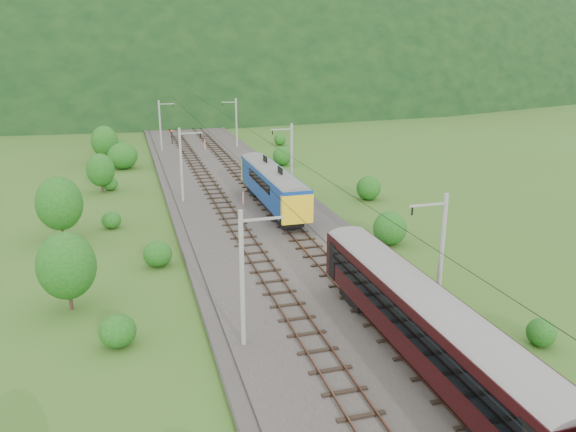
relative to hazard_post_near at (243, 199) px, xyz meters
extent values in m
plane|color=#37531A|center=(0.23, -28.41, -1.05)|extent=(600.00, 600.00, 0.00)
cube|color=#38332D|center=(0.23, -18.41, -0.90)|extent=(14.00, 220.00, 0.30)
cube|color=#523123|center=(-2.89, -18.41, -0.55)|extent=(0.08, 220.00, 0.15)
cube|color=#523123|center=(-1.45, -18.41, -0.55)|extent=(0.08, 220.00, 0.15)
cube|color=black|center=(-2.17, -18.41, -0.69)|extent=(2.40, 220.00, 0.12)
cube|color=#523123|center=(1.91, -18.41, -0.55)|extent=(0.08, 220.00, 0.15)
cube|color=#523123|center=(3.35, -18.41, -0.55)|extent=(0.08, 220.00, 0.15)
cube|color=black|center=(2.63, -18.41, -0.69)|extent=(2.40, 220.00, 0.12)
cylinder|color=gray|center=(-5.97, -28.41, 3.25)|extent=(0.28, 0.28, 8.00)
cube|color=gray|center=(-4.77, -28.41, 6.65)|extent=(2.40, 0.12, 0.12)
cylinder|color=black|center=(-3.77, -28.41, 6.35)|extent=(0.10, 0.10, 0.50)
cylinder|color=gray|center=(-5.97, 3.59, 3.25)|extent=(0.28, 0.28, 8.00)
cube|color=gray|center=(-4.77, 3.59, 6.65)|extent=(2.40, 0.12, 0.12)
cylinder|color=black|center=(-3.77, 3.59, 6.35)|extent=(0.10, 0.10, 0.50)
cylinder|color=gray|center=(-5.97, 35.59, 3.25)|extent=(0.28, 0.28, 8.00)
cube|color=gray|center=(-4.77, 35.59, 6.65)|extent=(2.40, 0.12, 0.12)
cylinder|color=black|center=(-3.77, 35.59, 6.35)|extent=(0.10, 0.10, 0.50)
cylinder|color=gray|center=(-5.97, 67.59, 3.25)|extent=(0.28, 0.28, 8.00)
cube|color=gray|center=(-4.77, 67.59, 6.65)|extent=(2.40, 0.12, 0.12)
cylinder|color=black|center=(-3.77, 67.59, 6.35)|extent=(0.10, 0.10, 0.50)
cylinder|color=gray|center=(-5.97, 99.59, 3.25)|extent=(0.28, 0.28, 8.00)
cube|color=gray|center=(-4.77, 99.59, 6.65)|extent=(2.40, 0.12, 0.12)
cylinder|color=black|center=(-3.77, 99.59, 6.35)|extent=(0.10, 0.10, 0.50)
cylinder|color=gray|center=(6.43, -28.41, 3.25)|extent=(0.28, 0.28, 8.00)
cube|color=gray|center=(5.23, -28.41, 6.65)|extent=(2.40, 0.12, 0.12)
cylinder|color=black|center=(4.23, -28.41, 6.35)|extent=(0.10, 0.10, 0.50)
cylinder|color=gray|center=(6.43, 3.59, 3.25)|extent=(0.28, 0.28, 8.00)
cube|color=gray|center=(5.23, 3.59, 6.65)|extent=(2.40, 0.12, 0.12)
cylinder|color=black|center=(4.23, 3.59, 6.35)|extent=(0.10, 0.10, 0.50)
cylinder|color=gray|center=(6.43, 35.59, 3.25)|extent=(0.28, 0.28, 8.00)
cube|color=gray|center=(5.23, 35.59, 6.65)|extent=(2.40, 0.12, 0.12)
cylinder|color=black|center=(4.23, 35.59, 6.35)|extent=(0.10, 0.10, 0.50)
cylinder|color=gray|center=(6.43, 67.59, 3.25)|extent=(0.28, 0.28, 8.00)
cube|color=gray|center=(5.23, 67.59, 6.65)|extent=(2.40, 0.12, 0.12)
cylinder|color=black|center=(4.23, 67.59, 6.35)|extent=(0.10, 0.10, 0.50)
cylinder|color=gray|center=(6.43, 99.59, 3.25)|extent=(0.28, 0.28, 8.00)
cube|color=gray|center=(5.23, 99.59, 6.65)|extent=(2.40, 0.12, 0.12)
cylinder|color=black|center=(4.23, 99.59, 6.35)|extent=(0.10, 0.10, 0.50)
cylinder|color=black|center=(-2.17, -18.41, 6.05)|extent=(0.03, 198.00, 0.03)
cylinder|color=black|center=(2.63, -18.41, 6.05)|extent=(0.03, 198.00, 0.03)
ellipsoid|color=black|center=(0.23, 231.59, -1.05)|extent=(504.00, 360.00, 244.00)
cube|color=black|center=(2.63, -33.17, 1.87)|extent=(2.84, 21.56, 2.94)
cylinder|color=gray|center=(2.63, -33.17, 3.20)|extent=(2.84, 21.45, 2.84)
cube|color=black|center=(1.19, -33.17, 2.23)|extent=(0.05, 18.97, 1.13)
cube|color=black|center=(4.07, -33.17, 2.23)|extent=(0.05, 18.97, 1.13)
cube|color=black|center=(2.63, -25.63, -0.04)|extent=(2.16, 3.14, 0.88)
cube|color=#123E93|center=(2.63, -2.26, 1.87)|extent=(2.84, 17.64, 2.94)
cylinder|color=gray|center=(2.63, -2.26, 3.20)|extent=(2.84, 17.55, 2.84)
cube|color=black|center=(1.19, -2.26, 2.23)|extent=(0.05, 15.52, 1.13)
cube|color=black|center=(4.07, -2.26, 2.23)|extent=(0.05, 15.52, 1.13)
cube|color=black|center=(2.63, -8.43, -0.04)|extent=(2.16, 3.14, 0.88)
cube|color=black|center=(2.63, 3.92, -0.04)|extent=(2.16, 3.14, 0.88)
cube|color=yellow|center=(2.63, 6.36, 1.68)|extent=(2.90, 0.50, 2.65)
cube|color=yellow|center=(2.63, -10.88, 1.68)|extent=(2.90, 0.50, 2.65)
cube|color=black|center=(2.63, 0.74, 3.88)|extent=(0.08, 1.60, 0.88)
cylinder|color=red|center=(0.00, 0.00, 0.00)|extent=(0.16, 0.16, 1.50)
cylinder|color=red|center=(0.96, 34.98, 0.00)|extent=(0.16, 0.16, 1.50)
cylinder|color=black|center=(-3.77, 41.43, 0.36)|extent=(0.15, 0.15, 2.21)
sphere|color=red|center=(-3.77, 41.43, 1.52)|extent=(0.27, 0.27, 0.27)
ellipsoid|color=#134913|center=(-12.86, -26.05, -0.09)|extent=(2.13, 2.13, 1.91)
ellipsoid|color=#134913|center=(-9.82, -14.19, -0.03)|extent=(2.26, 2.26, 2.03)
ellipsoid|color=#134913|center=(-13.40, -3.23, -0.24)|extent=(1.80, 1.80, 1.62)
ellipsoid|color=#134913|center=(-13.69, 11.93, -0.23)|extent=(1.81, 1.81, 1.63)
ellipsoid|color=#134913|center=(-12.07, 24.08, 0.80)|extent=(4.09, 4.09, 3.69)
ellipsoid|color=#134913|center=(-12.67, 36.43, 0.10)|extent=(2.55, 2.55, 2.30)
ellipsoid|color=#134913|center=(-15.06, 48.39, 0.39)|extent=(3.20, 3.20, 2.88)
ellipsoid|color=#134913|center=(-10.47, 61.23, 0.11)|extent=(2.58, 2.58, 2.32)
cylinder|color=black|center=(-15.82, -20.34, 0.40)|extent=(0.24, 0.24, 2.90)
ellipsoid|color=#134913|center=(-15.82, -20.34, 2.06)|extent=(3.73, 3.73, 4.48)
cylinder|color=black|center=(-17.57, -5.29, 0.51)|extent=(0.24, 0.24, 3.11)
ellipsoid|color=#134913|center=(-17.57, -5.29, 2.29)|extent=(4.00, 4.00, 4.81)
cylinder|color=black|center=(-14.60, 11.22, 0.21)|extent=(0.24, 0.24, 2.52)
ellipsoid|color=#134913|center=(-14.60, 11.22, 1.65)|extent=(3.23, 3.23, 3.88)
cylinder|color=black|center=(-14.43, 28.97, 0.44)|extent=(0.24, 0.24, 2.98)
ellipsoid|color=#134913|center=(-14.43, 28.97, 2.15)|extent=(3.83, 3.83, 4.60)
ellipsoid|color=#134913|center=(10.59, -32.85, -0.30)|extent=(1.67, 1.67, 1.50)
ellipsoid|color=#134913|center=(9.90, -14.66, 0.27)|extent=(2.92, 2.92, 2.63)
ellipsoid|color=#134913|center=(14.19, -0.61, 0.18)|extent=(2.73, 2.73, 2.45)
ellipsoid|color=#134913|center=(10.01, 20.21, 0.19)|extent=(2.75, 2.75, 2.47)
ellipsoid|color=#134913|center=(14.18, 36.51, -0.13)|extent=(2.03, 2.03, 1.83)
camera|label=1|loc=(-11.54, -56.51, 15.66)|focal=35.00mm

